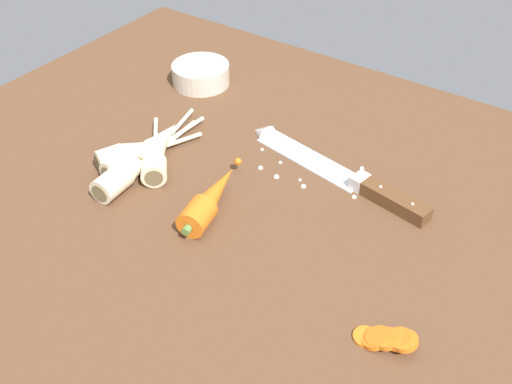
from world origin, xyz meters
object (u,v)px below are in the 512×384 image
Objects in this scene: whole_carrot at (210,199)px; carrot_slice_stack at (385,338)px; parsnip_mid_right at (134,166)px; chefs_knife at (330,168)px; parsnip_mid_left at (158,144)px; parsnip_back at (133,152)px; parsnip_outer at (142,153)px; parsnip_front at (154,156)px; prep_bowl at (201,74)px.

whole_carrot reaches higher than carrot_slice_stack.
whole_carrot is 0.74× the size of parsnip_mid_right.
chefs_knife is 1.86× the size of parsnip_mid_left.
parsnip_mid_right is 1.38× the size of parsnip_back.
carrot_slice_stack is at bearing -16.33° from parsnip_mid_left.
parsnip_mid_right is at bearing -142.89° from chefs_knife.
parsnip_outer is at bearing 112.18° from parsnip_mid_right.
whole_carrot is 0.81× the size of parsnip_outer.
parsnip_outer is at bearing -149.36° from chefs_knife.
whole_carrot is 16.95cm from parsnip_mid_left.
parsnip_back is at bearing -113.78° from parsnip_mid_left.
parsnip_front and parsnip_mid_left have the same top height.
parsnip_back is (-2.70, 2.73, 0.00)cm from parsnip_mid_right.
whole_carrot reaches higher than prep_bowl.
carrot_slice_stack is at bearing -12.17° from parsnip_outer.
whole_carrot is 37.84cm from prep_bowl.
carrot_slice_stack is (45.43, -10.95, -1.02)cm from parsnip_front.
parsnip_back is (-17.47, 2.39, -0.12)cm from whole_carrot.
parsnip_front is at bearing 18.70° from parsnip_outer.
prep_bowl is (-8.97, 22.26, 0.17)cm from parsnip_mid_left.
parsnip_outer is 2.01× the size of prep_bowl.
parsnip_front is at bearing 165.54° from whole_carrot.
parsnip_mid_right and prep_bowl have the same top height.
carrot_slice_stack is at bearing -13.56° from parsnip_front.
prep_bowl is (-10.63, 25.10, 0.17)cm from parsnip_front.
parsnip_front is 0.86× the size of parsnip_back.
whole_carrot is 1.02× the size of parsnip_back.
chefs_knife is at bearing 30.19° from parsnip_back.
carrot_slice_stack is (47.09, -13.80, -1.02)cm from parsnip_mid_left.
parsnip_mid_left is 1.70× the size of prep_bowl.
carrot_slice_stack is at bearing -32.74° from prep_bowl.
whole_carrot is at bearing -22.39° from parsnip_mid_left.
prep_bowl is at bearing 111.95° from parsnip_mid_left.
parsnip_back is at bearing -160.44° from parsnip_front.
parsnip_outer is 2.96× the size of carrot_slice_stack.
whole_carrot is at bearing -10.24° from parsnip_outer.
whole_carrot reaches higher than parsnip_mid_right.
parsnip_outer is at bearing -71.67° from prep_bowl.
carrot_slice_stack is (21.62, -25.59, 0.31)cm from chefs_knife.
chefs_knife is 1.93× the size of whole_carrot.
parsnip_outer is at bearing -161.30° from parsnip_front.
parsnip_mid_left is at bearing 83.21° from parsnip_outer.
parsnip_outer is 27.18cm from prep_bowl.
parsnip_mid_right and parsnip_outer have the same top height.
parsnip_back is 0.80× the size of parsnip_outer.
parsnip_outer is (-25.90, -15.34, 1.33)cm from chefs_knife.
parsnip_mid_right is at bearing -178.68° from whole_carrot.
parsnip_front and prep_bowl have the same top height.
parsnip_front and parsnip_mid_right have the same top height.
parsnip_mid_left reaches higher than carrot_slice_stack.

